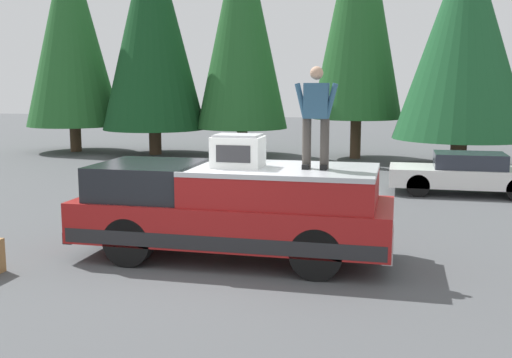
{
  "coord_description": "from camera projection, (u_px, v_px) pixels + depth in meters",
  "views": [
    {
      "loc": [
        -9.63,
        -3.06,
        3.07
      ],
      "look_at": [
        0.97,
        -0.56,
        1.35
      ],
      "focal_mm": 42.77,
      "sensor_mm": 36.0,
      "label": 1
    }
  ],
  "objects": [
    {
      "name": "conifer_center_left",
      "position": [
        359.0,
        0.0,
        24.16
      ],
      "size": [
        3.64,
        3.64,
        11.01
      ],
      "color": "#4C3826",
      "rests_on": "ground"
    },
    {
      "name": "compressor_unit",
      "position": [
        238.0,
        151.0,
        10.36
      ],
      "size": [
        0.65,
        0.84,
        0.56
      ],
      "color": "silver",
      "rests_on": "pickup_truck"
    },
    {
      "name": "parked_car_white",
      "position": [
        466.0,
        174.0,
        16.93
      ],
      "size": [
        1.64,
        4.1,
        1.16
      ],
      "color": "white",
      "rests_on": "ground"
    },
    {
      "name": "ground_plane",
      "position": [
        211.0,
        264.0,
        10.43
      ],
      "size": [
        90.0,
        90.0,
        0.0
      ],
      "primitive_type": "plane",
      "color": "#4C4F51"
    },
    {
      "name": "conifer_left",
      "position": [
        464.0,
        35.0,
        21.43
      ],
      "size": [
        4.78,
        4.78,
        8.39
      ],
      "color": "#4C3826",
      "rests_on": "ground"
    },
    {
      "name": "conifer_far_right",
      "position": [
        71.0,
        29.0,
        26.87
      ],
      "size": [
        4.16,
        4.16,
        9.7
      ],
      "color": "#4C3826",
      "rests_on": "ground"
    },
    {
      "name": "conifer_right",
      "position": [
        152.0,
        25.0,
        25.7
      ],
      "size": [
        4.41,
        4.41,
        9.92
      ],
      "color": "#4C3826",
      "rests_on": "ground"
    },
    {
      "name": "conifer_center_right",
      "position": [
        242.0,
        22.0,
        25.29
      ],
      "size": [
        3.84,
        3.84,
        10.01
      ],
      "color": "#4C3826",
      "rests_on": "ground"
    },
    {
      "name": "person_on_truck_bed",
      "position": [
        316.0,
        115.0,
        10.05
      ],
      "size": [
        0.29,
        0.72,
        1.69
      ],
      "color": "#423D38",
      "rests_on": "pickup_truck"
    },
    {
      "name": "pickup_truck",
      "position": [
        233.0,
        210.0,
        10.68
      ],
      "size": [
        2.01,
        5.54,
        1.65
      ],
      "color": "maroon",
      "rests_on": "ground"
    }
  ]
}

